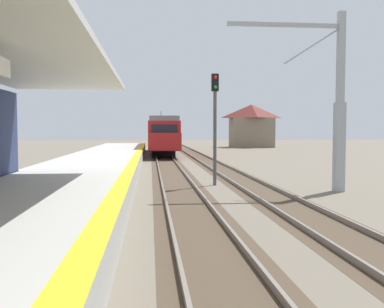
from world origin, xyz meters
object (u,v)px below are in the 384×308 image
distant_trackside_house (251,125)px  approaching_train (162,134)px  catenary_pylon_far_side (333,106)px  rail_signal_post (215,117)px

distant_trackside_house → approaching_train: bearing=-129.1°
approaching_train → distant_trackside_house: distant_trackside_house is taller
approaching_train → distant_trackside_house: 22.01m
catenary_pylon_far_side → distant_trackside_house: catenary_pylon_far_side is taller
approaching_train → rail_signal_post: (1.76, -26.69, 1.02)m
rail_signal_post → distant_trackside_house: (12.11, 43.75, 0.14)m
rail_signal_post → distant_trackside_house: bearing=74.5°
catenary_pylon_far_side → approaching_train: bearing=102.3°
approaching_train → distant_trackside_house: bearing=50.9°
rail_signal_post → catenary_pylon_far_side: 5.27m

